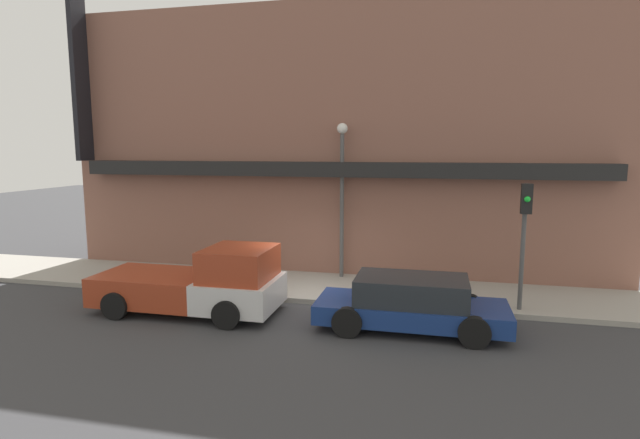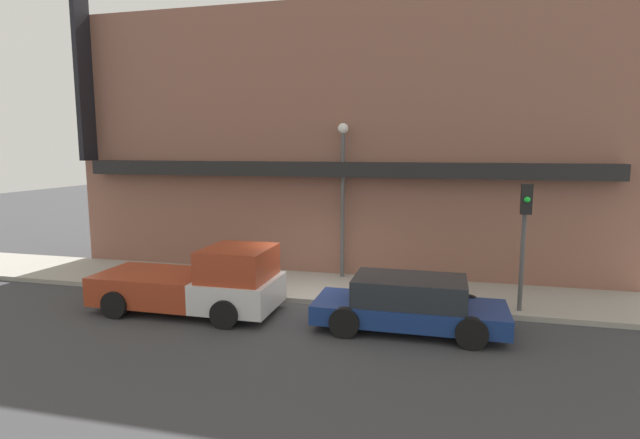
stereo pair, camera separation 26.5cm
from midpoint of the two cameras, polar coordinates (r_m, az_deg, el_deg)
ground_plane at (r=14.93m, az=-2.11°, el=-9.66°), size 80.00×80.00×0.00m
sidewalk at (r=16.40m, az=-0.63°, el=-7.73°), size 36.00×3.22×0.15m
building at (r=18.79m, az=1.56°, el=8.75°), size 19.80×3.80×10.13m
pickup_truck at (r=14.41m, az=-14.08°, el=-7.12°), size 5.18×2.31×1.90m
parked_car at (r=12.95m, az=9.79°, el=-9.43°), size 4.78×2.03×1.36m
fire_hydrant at (r=16.08m, az=-11.54°, el=-6.81°), size 0.17×0.17×0.62m
street_lamp at (r=16.89m, az=2.08°, el=4.38°), size 0.36×0.36×5.24m
traffic_light at (r=14.39m, az=21.86°, el=-0.45°), size 0.28×0.42×3.48m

